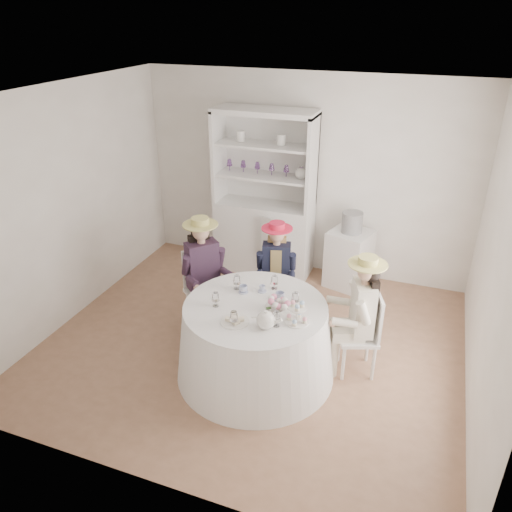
% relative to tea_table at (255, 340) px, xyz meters
% --- Properties ---
extents(ground, '(4.50, 4.50, 0.00)m').
position_rel_tea_table_xyz_m(ground, '(-0.20, 0.46, -0.40)').
color(ground, brown).
rests_on(ground, ground).
extents(ceiling, '(4.50, 4.50, 0.00)m').
position_rel_tea_table_xyz_m(ceiling, '(-0.20, 0.46, 2.30)').
color(ceiling, white).
rests_on(ceiling, wall_back).
extents(wall_back, '(4.50, 0.00, 4.50)m').
position_rel_tea_table_xyz_m(wall_back, '(-0.20, 2.46, 0.95)').
color(wall_back, silver).
rests_on(wall_back, ground).
extents(wall_front, '(4.50, 0.00, 4.50)m').
position_rel_tea_table_xyz_m(wall_front, '(-0.20, -1.54, 0.95)').
color(wall_front, silver).
rests_on(wall_front, ground).
extents(wall_left, '(0.00, 4.50, 4.50)m').
position_rel_tea_table_xyz_m(wall_left, '(-2.45, 0.46, 0.95)').
color(wall_left, silver).
rests_on(wall_left, ground).
extents(wall_right, '(0.00, 4.50, 4.50)m').
position_rel_tea_table_xyz_m(wall_right, '(2.05, 0.46, 0.95)').
color(wall_right, silver).
rests_on(wall_right, ground).
extents(tea_table, '(1.61, 1.61, 0.81)m').
position_rel_tea_table_xyz_m(tea_table, '(0.00, 0.00, 0.00)').
color(tea_table, white).
rests_on(tea_table, ground).
extents(hutch, '(1.50, 0.93, 2.26)m').
position_rel_tea_table_xyz_m(hutch, '(-0.68, 2.20, 0.40)').
color(hutch, silver).
rests_on(hutch, ground).
extents(side_table, '(0.62, 0.62, 0.78)m').
position_rel_tea_table_xyz_m(side_table, '(0.53, 2.14, -0.01)').
color(side_table, silver).
rests_on(side_table, ground).
extents(hatbox, '(0.28, 0.28, 0.27)m').
position_rel_tea_table_xyz_m(hatbox, '(0.53, 2.14, 0.51)').
color(hatbox, black).
rests_on(hatbox, side_table).
extents(guest_left, '(0.58, 0.58, 1.37)m').
position_rel_tea_table_xyz_m(guest_left, '(-0.84, 0.59, 0.37)').
color(guest_left, silver).
rests_on(guest_left, ground).
extents(guest_mid, '(0.47, 0.51, 1.25)m').
position_rel_tea_table_xyz_m(guest_mid, '(-0.12, 1.02, 0.31)').
color(guest_mid, silver).
rests_on(guest_mid, ground).
extents(guest_right, '(0.55, 0.50, 1.32)m').
position_rel_tea_table_xyz_m(guest_right, '(0.95, 0.39, 0.34)').
color(guest_right, silver).
rests_on(guest_right, ground).
extents(spare_chair, '(0.49, 0.49, 0.95)m').
position_rel_tea_table_xyz_m(spare_chair, '(-0.39, 1.91, 0.11)').
color(spare_chair, silver).
rests_on(spare_chair, ground).
extents(teacup_a, '(0.10, 0.10, 0.07)m').
position_rel_tea_table_xyz_m(teacup_a, '(-0.20, 0.20, 0.44)').
color(teacup_a, white).
rests_on(teacup_a, tea_table).
extents(teacup_b, '(0.08, 0.08, 0.06)m').
position_rel_tea_table_xyz_m(teacup_b, '(-0.03, 0.28, 0.44)').
color(teacup_b, white).
rests_on(teacup_b, tea_table).
extents(teacup_c, '(0.11, 0.11, 0.08)m').
position_rel_tea_table_xyz_m(teacup_c, '(0.19, 0.19, 0.44)').
color(teacup_c, white).
rests_on(teacup_c, tea_table).
extents(flower_bowl, '(0.21, 0.21, 0.05)m').
position_rel_tea_table_xyz_m(flower_bowl, '(0.21, -0.04, 0.43)').
color(flower_bowl, white).
rests_on(flower_bowl, tea_table).
extents(flower_arrangement, '(0.17, 0.17, 0.06)m').
position_rel_tea_table_xyz_m(flower_arrangement, '(0.24, 0.00, 0.49)').
color(flower_arrangement, pink).
rests_on(flower_arrangement, tea_table).
extents(table_teapot, '(0.24, 0.17, 0.18)m').
position_rel_tea_table_xyz_m(table_teapot, '(0.22, -0.30, 0.48)').
color(table_teapot, white).
rests_on(table_teapot, tea_table).
extents(sandwich_plate, '(0.27, 0.27, 0.06)m').
position_rel_tea_table_xyz_m(sandwich_plate, '(-0.08, -0.32, 0.42)').
color(sandwich_plate, white).
rests_on(sandwich_plate, tea_table).
extents(cupcake_stand, '(0.22, 0.22, 0.21)m').
position_rel_tea_table_xyz_m(cupcake_stand, '(0.45, -0.13, 0.48)').
color(cupcake_stand, white).
rests_on(cupcake_stand, tea_table).
extents(stemware_set, '(0.80, 0.84, 0.15)m').
position_rel_tea_table_xyz_m(stemware_set, '(-0.00, 0.00, 0.48)').
color(stemware_set, white).
rests_on(stemware_set, tea_table).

